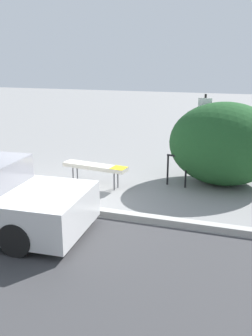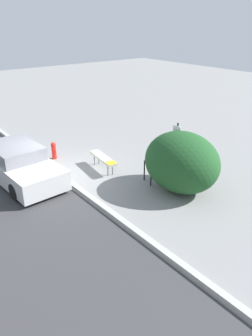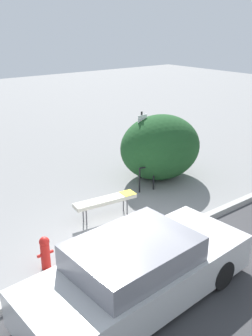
{
  "view_description": "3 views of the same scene",
  "coord_description": "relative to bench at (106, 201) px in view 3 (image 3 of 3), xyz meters",
  "views": [
    {
      "loc": [
        4.23,
        -6.79,
        3.2
      ],
      "look_at": [
        1.78,
        0.47,
        0.95
      ],
      "focal_mm": 40.0,
      "sensor_mm": 36.0,
      "label": 1
    },
    {
      "loc": [
        10.72,
        -5.02,
        5.67
      ],
      "look_at": [
        2.09,
        1.68,
        0.65
      ],
      "focal_mm": 35.0,
      "sensor_mm": 36.0,
      "label": 2
    },
    {
      "loc": [
        -4.54,
        -5.7,
        4.92
      ],
      "look_at": [
        1.46,
        2.05,
        1.12
      ],
      "focal_mm": 40.0,
      "sensor_mm": 36.0,
      "label": 3
    }
  ],
  "objects": [
    {
      "name": "curb",
      "position": [
        -0.52,
        -1.72,
        -0.44
      ],
      "size": [
        60.0,
        0.2,
        0.13
      ],
      "color": "#A8A8A3",
      "rests_on": "ground_plane"
    },
    {
      "name": "bench",
      "position": [
        0.0,
        0.0,
        0.0
      ],
      "size": [
        1.78,
        0.59,
        0.58
      ],
      "rotation": [
        0.0,
        0.0,
        -0.13
      ],
      "color": "#515156",
      "rests_on": "ground_plane"
    },
    {
      "name": "sign_post",
      "position": [
        2.52,
        1.54,
        0.88
      ],
      "size": [
        0.36,
        0.08,
        2.3
      ],
      "color": "black",
      "rests_on": "ground_plane"
    },
    {
      "name": "fire_hydrant",
      "position": [
        -2.3,
        -1.05,
        -0.1
      ],
      "size": [
        0.36,
        0.22,
        0.77
      ],
      "color": "red",
      "rests_on": "ground_plane"
    },
    {
      "name": "bike_rack",
      "position": [
        2.0,
        0.65,
        -0.01
      ],
      "size": [
        0.55,
        0.16,
        0.83
      ],
      "rotation": [
        0.0,
        0.0,
        -0.2
      ],
      "color": "black",
      "rests_on": "ground_plane"
    },
    {
      "name": "parked_car_near",
      "position": [
        -1.35,
        -3.01,
        0.12
      ],
      "size": [
        4.73,
        2.05,
        1.34
      ],
      "rotation": [
        0.0,
        0.0,
        0.06
      ],
      "color": "black",
      "rests_on": "ground_plane"
    },
    {
      "name": "shrub_hedge",
      "position": [
        3.1,
        1.24,
        0.57
      ],
      "size": [
        2.84,
        2.36,
        2.15
      ],
      "color": "#1E4C23",
      "rests_on": "ground_plane"
    },
    {
      "name": "ground_plane",
      "position": [
        -0.52,
        -1.72,
        -0.51
      ],
      "size": [
        60.0,
        60.0,
        0.0
      ],
      "primitive_type": "plane",
      "color": "gray"
    }
  ]
}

